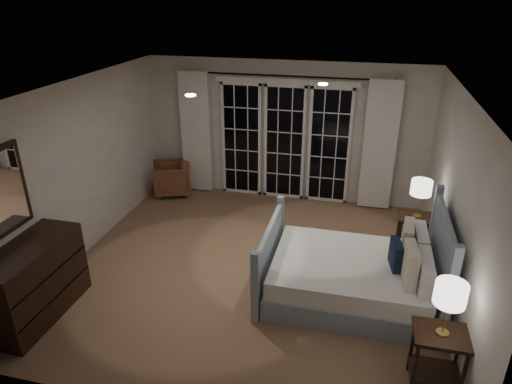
% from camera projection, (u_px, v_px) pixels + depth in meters
% --- Properties ---
extents(floor, '(5.00, 5.00, 0.00)m').
position_uv_depth(floor, '(251.00, 267.00, 6.44)').
color(floor, '#896449').
rests_on(floor, ground).
extents(ceiling, '(5.00, 5.00, 0.00)m').
position_uv_depth(ceiling, '(250.00, 90.00, 5.41)').
color(ceiling, white).
rests_on(ceiling, wall_back).
extents(wall_left, '(0.02, 5.00, 2.50)m').
position_uv_depth(wall_left, '(80.00, 170.00, 6.46)').
color(wall_left, silver).
rests_on(wall_left, floor).
extents(wall_right, '(0.02, 5.00, 2.50)m').
position_uv_depth(wall_right, '(455.00, 206.00, 5.39)').
color(wall_right, silver).
rests_on(wall_right, floor).
extents(wall_back, '(5.00, 0.02, 2.50)m').
position_uv_depth(wall_back, '(285.00, 132.00, 8.14)').
color(wall_back, silver).
rests_on(wall_back, floor).
extents(wall_front, '(5.00, 0.02, 2.50)m').
position_uv_depth(wall_front, '(175.00, 305.00, 3.71)').
color(wall_front, silver).
rests_on(wall_front, floor).
extents(french_doors, '(2.50, 0.04, 2.20)m').
position_uv_depth(french_doors, '(284.00, 141.00, 8.17)').
color(french_doors, black).
rests_on(french_doors, wall_back).
extents(curtain_rod, '(3.50, 0.03, 0.03)m').
position_uv_depth(curtain_rod, '(286.00, 76.00, 7.64)').
color(curtain_rod, black).
rests_on(curtain_rod, wall_back).
extents(curtain_left, '(0.55, 0.10, 2.25)m').
position_uv_depth(curtain_left, '(196.00, 133.00, 8.43)').
color(curtain_left, silver).
rests_on(curtain_left, curtain_rod).
extents(curtain_right, '(0.55, 0.10, 2.25)m').
position_uv_depth(curtain_right, '(380.00, 146.00, 7.72)').
color(curtain_right, silver).
rests_on(curtain_right, curtain_rod).
extents(downlight_a, '(0.12, 0.12, 0.01)m').
position_uv_depth(downlight_a, '(323.00, 84.00, 5.77)').
color(downlight_a, white).
rests_on(downlight_a, ceiling).
extents(downlight_b, '(0.12, 0.12, 0.01)m').
position_uv_depth(downlight_b, '(191.00, 95.00, 5.19)').
color(downlight_b, white).
rests_on(downlight_b, ceiling).
extents(bed, '(2.11, 1.51, 1.23)m').
position_uv_depth(bed, '(354.00, 275.00, 5.71)').
color(bed, '#8896A5').
rests_on(bed, floor).
extents(nightstand_left, '(0.51, 0.41, 0.66)m').
position_uv_depth(nightstand_left, '(438.00, 352.00, 4.35)').
color(nightstand_left, black).
rests_on(nightstand_left, floor).
extents(nightstand_right, '(0.50, 0.40, 0.65)m').
position_uv_depth(nightstand_right, '(414.00, 230.00, 6.54)').
color(nightstand_right, black).
rests_on(nightstand_right, floor).
extents(lamp_left, '(0.29, 0.29, 0.56)m').
position_uv_depth(lamp_left, '(451.00, 294.00, 4.07)').
color(lamp_left, tan).
rests_on(lamp_left, nightstand_left).
extents(lamp_right, '(0.29, 0.29, 0.55)m').
position_uv_depth(lamp_right, '(421.00, 188.00, 6.27)').
color(lamp_right, tan).
rests_on(lamp_right, nightstand_right).
extents(armchair, '(0.87, 0.86, 0.62)m').
position_uv_depth(armchair, '(172.00, 178.00, 8.62)').
color(armchair, brown).
rests_on(armchair, floor).
extents(dresser, '(0.56, 1.32, 0.94)m').
position_uv_depth(dresser, '(33.00, 282.00, 5.33)').
color(dresser, black).
rests_on(dresser, floor).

